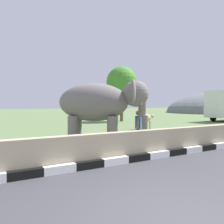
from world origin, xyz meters
TOP-DOWN VIEW (x-y plane):
  - striped_curb at (-0.35, 3.57)m, footprint 16.20×0.20m
  - barrier_parapet at (2.00, 3.87)m, footprint 28.00×0.36m
  - elephant at (1.97, 6.38)m, footprint 3.95×3.56m
  - person_handler at (3.65, 5.93)m, footprint 0.52×0.56m
  - cow_near at (8.28, 11.29)m, footprint 1.93×0.86m
  - tree_distant at (11.27, 19.38)m, footprint 3.52×3.52m

SIDE VIEW (x-z plane):
  - striped_curb at x=-0.35m, z-range 0.00..0.24m
  - barrier_parapet at x=2.00m, z-range 0.00..1.00m
  - cow_near at x=8.28m, z-range 0.26..1.48m
  - person_handler at x=3.65m, z-range 0.10..1.75m
  - elephant at x=1.97m, z-range 0.47..3.47m
  - tree_distant at x=11.27m, z-range 1.38..7.71m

